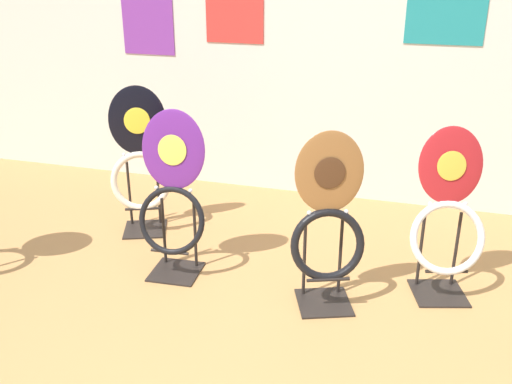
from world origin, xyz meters
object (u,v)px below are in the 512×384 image
toilet_seat_display_jazz_black (140,165)px  toilet_seat_display_woodgrain (328,231)px  toilet_seat_display_crimson_swirl (448,218)px  toilet_seat_display_purple_note (173,195)px

toilet_seat_display_jazz_black → toilet_seat_display_woodgrain: bearing=-22.2°
toilet_seat_display_woodgrain → toilet_seat_display_jazz_black: (-1.34, 0.55, 0.04)m
toilet_seat_display_crimson_swirl → toilet_seat_display_woodgrain: bearing=-153.5°
toilet_seat_display_purple_note → toilet_seat_display_jazz_black: toilet_seat_display_jazz_black is taller
toilet_seat_display_purple_note → toilet_seat_display_jazz_black: bearing=134.2°
toilet_seat_display_purple_note → toilet_seat_display_crimson_swirl: bearing=7.5°
toilet_seat_display_woodgrain → toilet_seat_display_jazz_black: bearing=157.8°
toilet_seat_display_crimson_swirl → toilet_seat_display_woodgrain: size_ratio=0.97×
toilet_seat_display_purple_note → toilet_seat_display_woodgrain: toilet_seat_display_purple_note is taller
toilet_seat_display_woodgrain → toilet_seat_display_jazz_black: toilet_seat_display_jazz_black is taller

